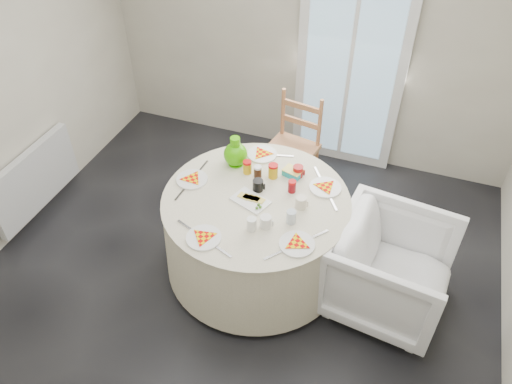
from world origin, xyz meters
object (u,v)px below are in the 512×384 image
(radiator, at_px, (35,179))
(table, at_px, (256,233))
(wooden_chair, at_px, (291,149))
(green_pitcher, at_px, (235,150))
(armchair, at_px, (391,268))

(radiator, height_order, table, table)
(radiator, bearing_deg, table, 1.78)
(wooden_chair, bearing_deg, radiator, -141.54)
(radiator, relative_size, wooden_chair, 1.04)
(radiator, xyz_separation_m, green_pitcher, (1.74, 0.39, 0.49))
(radiator, bearing_deg, green_pitcher, 12.76)
(table, xyz_separation_m, armchair, (1.04, -0.01, 0.02))
(green_pitcher, bearing_deg, wooden_chair, 45.68)
(wooden_chair, relative_size, green_pitcher, 3.96)
(radiator, relative_size, table, 0.70)
(table, distance_m, wooden_chair, 1.02)
(table, distance_m, armchair, 1.04)
(radiator, bearing_deg, armchair, 1.02)
(radiator, xyz_separation_m, wooden_chair, (2.00, 1.08, 0.09))
(armchair, bearing_deg, green_pitcher, 82.68)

